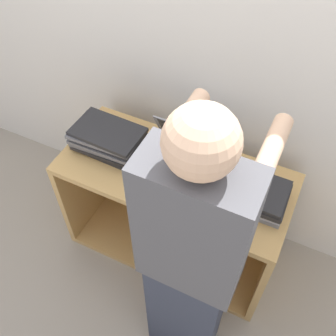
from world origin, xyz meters
TOP-DOWN VIEW (x-y plane):
  - ground_plane at (0.00, 0.00)m, footprint 12.00×12.00m
  - wall_back at (0.00, 0.67)m, footprint 8.00×0.05m
  - cart at (0.00, 0.35)m, footprint 1.26×0.56m
  - laptop_open at (0.00, 0.34)m, footprint 0.37×0.34m
  - laptop_stack_left at (-0.40, 0.28)m, footprint 0.39×0.25m
  - laptop_stack_right at (0.40, 0.28)m, footprint 0.38×0.25m
  - person at (0.31, -0.23)m, footprint 0.40×0.53m

SIDE VIEW (x-z plane):
  - ground_plane at x=0.00m, z-range 0.00..0.00m
  - cart at x=0.00m, z-range 0.00..0.75m
  - laptop_open at x=0.00m, z-range 0.68..0.91m
  - laptop_stack_right at x=0.40m, z-range 0.75..0.85m
  - laptop_stack_left at x=-0.40m, z-range 0.75..0.89m
  - person at x=0.31m, z-range 0.01..1.71m
  - wall_back at x=0.00m, z-range 0.00..2.40m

